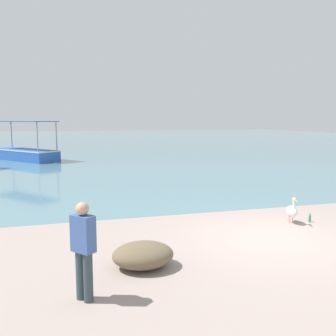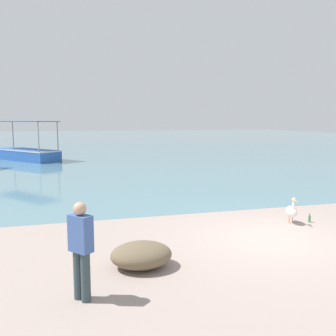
# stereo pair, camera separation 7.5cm
# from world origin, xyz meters

# --- Properties ---
(ground) EXTENTS (120.00, 120.00, 0.00)m
(ground) POSITION_xyz_m (0.00, 0.00, 0.00)
(ground) COLOR gray
(harbor_water) EXTENTS (110.00, 90.00, 0.00)m
(harbor_water) POSITION_xyz_m (0.00, 48.00, 0.00)
(harbor_water) COLOR slate
(harbor_water) RESTS_ON ground
(fishing_boat_outer) EXTENTS (5.32, 6.04, 2.90)m
(fishing_boat_outer) POSITION_xyz_m (-7.66, 21.67, 0.58)
(fishing_boat_outer) COLOR blue
(fishing_boat_outer) RESTS_ON harbor_water
(pelican) EXTENTS (0.42, 0.80, 0.80)m
(pelican) POSITION_xyz_m (1.43, 1.13, 0.38)
(pelican) COLOR #E0997A
(pelican) RESTS_ON ground
(fisherman_standing) EXTENTS (0.42, 0.45, 1.69)m
(fisherman_standing) POSITION_xyz_m (-4.72, -2.00, 0.91)
(fisherman_standing) COLOR #314248
(fisherman_standing) RESTS_ON ground
(net_pile) EXTENTS (1.28, 1.08, 0.52)m
(net_pile) POSITION_xyz_m (-3.47, -0.88, 0.26)
(net_pile) COLOR brown
(net_pile) RESTS_ON ground
(glass_bottle) EXTENTS (0.07, 0.07, 0.27)m
(glass_bottle) POSITION_xyz_m (2.03, 1.09, 0.11)
(glass_bottle) COLOR #3F7F4C
(glass_bottle) RESTS_ON ground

